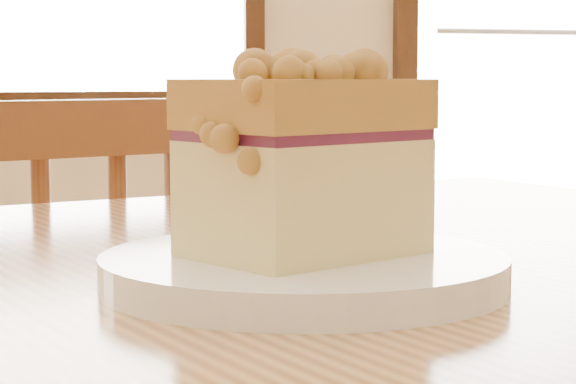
{
  "coord_description": "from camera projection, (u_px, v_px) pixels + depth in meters",
  "views": [
    {
      "loc": [
        -0.04,
        -0.46,
        0.87
      ],
      "look_at": [
        0.14,
        0.15,
        0.8
      ],
      "focal_mm": 70.0,
      "sensor_mm": 36.0,
      "label": 1
    }
  ],
  "objects": [
    {
      "name": "cake_slice",
      "position": [
        305.0,
        154.0,
        0.61
      ],
      "size": [
        0.14,
        0.13,
        0.11
      ],
      "rotation": [
        0.0,
        0.0,
        0.43
      ],
      "color": "#FFDB90",
      "rests_on": "plate"
    },
    {
      "name": "plate",
      "position": [
        304.0,
        272.0,
        0.62
      ],
      "size": [
        0.22,
        0.22,
        0.02
      ],
      "color": "white",
      "rests_on": "cafe_table_main"
    }
  ]
}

